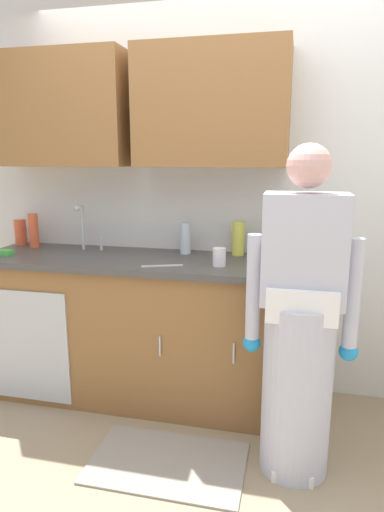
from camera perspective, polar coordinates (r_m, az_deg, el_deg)
name	(u,v)px	position (r m, az deg, el deg)	size (l,w,h in m)	color
ground_plane	(189,474)	(2.50, -0.40, -26.01)	(9.00, 9.00, 0.00)	#998466
kitchen_wall_with_uppers	(204,170)	(2.96, 1.49, 10.88)	(4.80, 0.44, 2.70)	silver
counter_cabinet	(132,330)	(3.00, -7.68, -9.28)	(1.90, 0.62, 0.90)	brown
countertop	(130,260)	(2.86, -7.88, -0.50)	(1.96, 0.66, 0.04)	#474442
sink	(79,256)	(3.01, -14.15, -0.02)	(0.50, 0.36, 0.35)	#B7BABF
person_at_sink	(299,341)	(2.26, 13.51, -10.45)	(0.55, 0.34, 1.62)	white
floor_mat	(167,463)	(2.56, -3.14, -24.80)	(0.80, 0.50, 0.01)	gray
bottle_dish_liquid	(185,238)	(2.92, -0.85, 2.29)	(0.07, 0.07, 0.20)	silver
bottle_water_short	(238,239)	(2.88, 5.89, 2.23)	(0.08, 0.08, 0.22)	#D8D14C
bottle_cleaner_spray	(34,231)	(3.31, -19.51, 3.06)	(0.07, 0.07, 0.24)	#E05933
bottle_soap	(21,232)	(3.44, -20.99, 2.84)	(0.08, 0.08, 0.18)	#E05933
bottle_water_tall	(277,237)	(2.85, 10.77, 2.34)	(0.08, 0.08, 0.25)	#2D8C4C
cup_by_sink	(219,257)	(2.59, 3.49, -0.13)	(0.08, 0.08, 0.11)	white
knife_on_counter	(162,266)	(2.60, -3.83, -1.25)	(0.24, 0.02, 0.01)	silver
sponge	(4,252)	(3.15, -22.83, 0.45)	(0.11, 0.07, 0.03)	#4CBF4C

